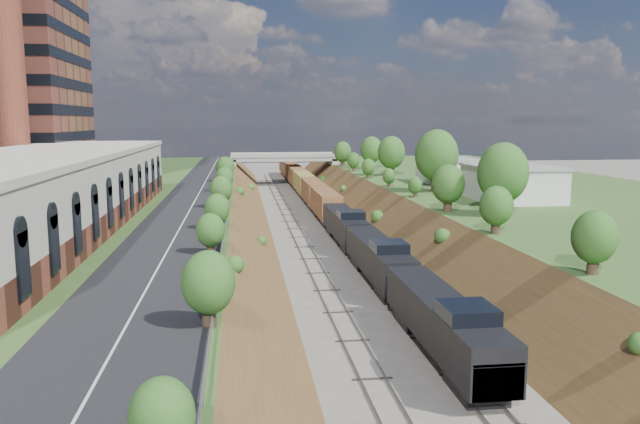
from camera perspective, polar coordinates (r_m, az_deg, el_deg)
platform_left at (r=85.42m, az=-22.90°, el=-0.59°), size 44.00×180.00×5.00m
platform_right at (r=92.81m, az=20.32°, el=0.22°), size 44.00×180.00×5.00m
embankment_left at (r=82.67m, az=-7.94°, el=-2.04°), size 10.00×180.00×10.00m
embankment_right at (r=85.29m, az=7.01°, el=-1.70°), size 10.00×180.00×10.00m
rail_left_track at (r=82.98m, az=-2.13°, el=-1.86°), size 1.58×180.00×0.18m
rail_right_track at (r=83.60m, az=1.42°, el=-1.78°), size 1.58×180.00×0.18m
road at (r=82.10m, az=-11.15°, el=1.38°), size 8.00×180.00×0.10m
guardrail at (r=81.67m, az=-8.30°, el=1.77°), size 0.10×171.00×0.70m
commercial_building at (r=62.32m, az=-24.12°, el=1.83°), size 14.30×62.30×7.00m
smokestack at (r=82.22m, az=-26.66°, el=14.62°), size 3.20×3.20×40.00m
overpass at (r=144.02m, az=-3.37°, el=4.41°), size 24.50×8.30×7.40m
white_building_near at (r=80.99m, az=17.13°, el=2.46°), size 9.00×12.00×4.00m
white_building_far at (r=101.19m, az=11.72°, el=3.65°), size 8.00×10.00×3.60m
tree_right_large at (r=67.22m, az=16.37°, el=3.40°), size 5.25×5.25×7.61m
tree_left_crest at (r=42.09m, az=-9.71°, el=-2.40°), size 2.45×2.45×3.55m
freight_train at (r=107.30m, az=-0.57°, el=1.80°), size 2.94×149.99×4.55m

